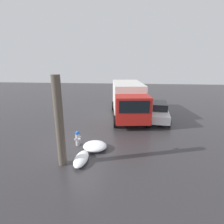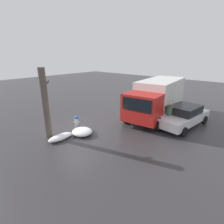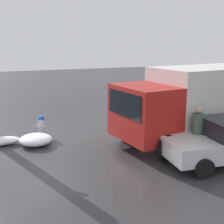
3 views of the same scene
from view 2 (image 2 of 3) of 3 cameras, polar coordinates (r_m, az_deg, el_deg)
name	(u,v)px [view 2 (image 2 of 3)]	position (r m, az deg, el deg)	size (l,w,h in m)	color
ground_plane	(77,128)	(12.39, -11.34, -5.14)	(60.00, 60.00, 0.00)	#333033
fire_hydrant	(77,122)	(12.22, -11.47, -3.20)	(0.42, 0.39, 0.88)	#B7B7BC
tree_trunk	(45,104)	(10.85, -20.92, 2.40)	(0.58, 0.38, 4.19)	brown
delivery_truck	(157,97)	(14.50, 14.55, 4.76)	(7.23, 3.37, 2.91)	red
pedestrian	(169,114)	(12.64, 18.17, -0.48)	(0.39, 0.39, 1.80)	#23232D
parked_car	(183,116)	(13.35, 22.22, -1.07)	(4.78, 2.51, 1.44)	silver
snow_pile_by_hydrant	(82,132)	(11.27, -9.73, -6.36)	(1.24, 1.31, 0.40)	white
snow_pile_curbside	(60,137)	(10.96, -16.47, -7.87)	(1.56, 0.65, 0.32)	white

